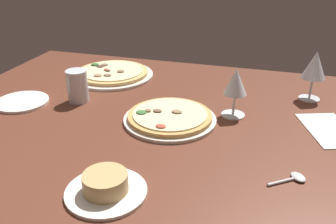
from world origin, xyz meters
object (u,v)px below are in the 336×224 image
at_px(wine_glass_far, 236,84).
at_px(spoon, 294,178).
at_px(water_glass, 78,88).
at_px(pizza_side, 112,73).
at_px(pizza_main, 169,118).
at_px(ramekin_on_saucer, 106,186).
at_px(side_plate, 22,102).
at_px(wine_glass_near, 315,67).
at_px(paper_menu, 329,130).

bearing_deg(wine_glass_far, spoon, 120.99).
bearing_deg(water_glass, wine_glass_far, -175.92).
xyz_separation_m(pizza_side, water_glass, (0.01, 0.25, 0.03)).
distance_m(pizza_main, water_glass, 0.34).
xyz_separation_m(pizza_side, ramekin_on_saucer, (-0.29, 0.67, 0.01)).
height_order(wine_glass_far, water_glass, wine_glass_far).
relative_size(pizza_main, side_plate, 1.60).
relative_size(wine_glass_far, water_glass, 1.42).
xyz_separation_m(water_glass, spoon, (-0.68, 0.26, -0.04)).
bearing_deg(water_glass, spoon, 159.48).
xyz_separation_m(wine_glass_far, wine_glass_near, (-0.23, -0.20, 0.01)).
xyz_separation_m(ramekin_on_saucer, side_plate, (0.47, -0.35, -0.01)).
xyz_separation_m(wine_glass_far, side_plate, (0.68, 0.11, -0.10)).
bearing_deg(paper_menu, side_plate, -14.45).
xyz_separation_m(pizza_side, wine_glass_far, (-0.50, 0.21, 0.09)).
bearing_deg(wine_glass_near, pizza_main, 35.86).
distance_m(wine_glass_far, paper_menu, 0.29).
bearing_deg(paper_menu, water_glass, -18.38).
height_order(pizza_side, ramekin_on_saucer, ramekin_on_saucer).
distance_m(pizza_main, wine_glass_far, 0.22).
height_order(ramekin_on_saucer, paper_menu, ramekin_on_saucer).
height_order(pizza_side, spoon, pizza_side).
height_order(pizza_main, spoon, pizza_main).
bearing_deg(ramekin_on_saucer, spoon, -156.92).
distance_m(pizza_side, water_glass, 0.25).
height_order(wine_glass_near, paper_menu, wine_glass_near).
xyz_separation_m(wine_glass_near, spoon, (0.06, 0.49, -0.11)).
height_order(water_glass, spoon, water_glass).
xyz_separation_m(wine_glass_far, spoon, (-0.18, 0.29, -0.10)).
xyz_separation_m(pizza_side, wine_glass_near, (-0.73, 0.02, 0.10)).
height_order(wine_glass_far, side_plate, wine_glass_far).
distance_m(pizza_side, wine_glass_near, 0.74).
xyz_separation_m(paper_menu, spoon, (0.10, 0.27, 0.00)).
bearing_deg(spoon, wine_glass_far, -59.01).
bearing_deg(spoon, side_plate, -12.29).
xyz_separation_m(side_plate, paper_menu, (-0.95, -0.09, -0.00)).
distance_m(water_glass, paper_menu, 0.78).
bearing_deg(ramekin_on_saucer, pizza_side, -66.69).
relative_size(pizza_side, water_glass, 3.00).
relative_size(wine_glass_near, water_glass, 1.55).
bearing_deg(side_plate, paper_menu, -174.81).
relative_size(pizza_side, wine_glass_far, 2.12).
distance_m(ramekin_on_saucer, paper_menu, 0.65).
distance_m(ramekin_on_saucer, spoon, 0.42).
xyz_separation_m(wine_glass_near, water_glass, (0.74, 0.23, -0.07)).
distance_m(pizza_main, side_plate, 0.50).
height_order(ramekin_on_saucer, water_glass, water_glass).
relative_size(pizza_main, water_glass, 2.59).
bearing_deg(ramekin_on_saucer, wine_glass_near, -124.04).
xyz_separation_m(pizza_main, wine_glass_near, (-0.41, -0.29, 0.10)).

